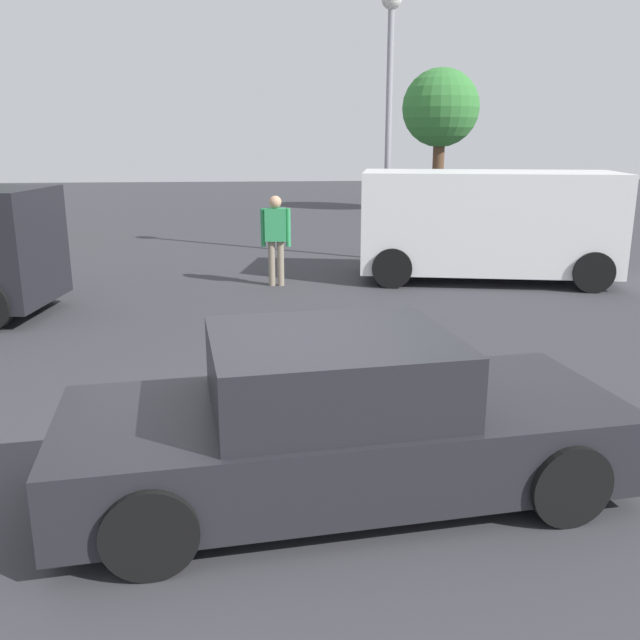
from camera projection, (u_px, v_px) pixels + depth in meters
ground_plane at (293, 477)px, 5.78m from camera, size 80.00×80.00×0.00m
sedan_foreground at (341, 421)px, 5.40m from camera, size 4.56×2.24×1.32m
dog at (545, 378)px, 7.42m from camera, size 0.59×0.27×0.40m
van_white at (488, 222)px, 13.46m from camera, size 5.19×3.00×2.14m
pedestrian at (276, 232)px, 12.96m from camera, size 0.57×0.28×1.72m
light_post_near at (390, 78)px, 15.01m from camera, size 0.44×0.44×5.87m
tree_back_left at (441, 109)px, 25.32m from camera, size 2.85×2.85×5.27m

